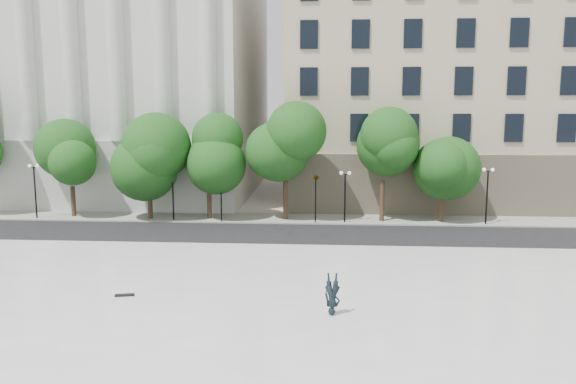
{
  "coord_description": "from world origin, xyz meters",
  "views": [
    {
      "loc": [
        5.41,
        -19.08,
        8.63
      ],
      "look_at": [
        3.44,
        10.0,
        4.26
      ],
      "focal_mm": 35.0,
      "sensor_mm": 36.0,
      "label": 1
    }
  ],
  "objects_px": {
    "traffic_light_east": "(316,175)",
    "person_lying": "(332,309)",
    "skateboard": "(125,295)",
    "traffic_light_west": "(221,174)"
  },
  "relations": [
    {
      "from": "traffic_light_west",
      "to": "skateboard",
      "type": "relative_size",
      "value": 5.1
    },
    {
      "from": "traffic_light_east",
      "to": "person_lying",
      "type": "bearing_deg",
      "value": -86.97
    },
    {
      "from": "traffic_light_east",
      "to": "skateboard",
      "type": "height_order",
      "value": "traffic_light_east"
    },
    {
      "from": "traffic_light_west",
      "to": "person_lying",
      "type": "relative_size",
      "value": 2.49
    },
    {
      "from": "traffic_light_west",
      "to": "traffic_light_east",
      "type": "distance_m",
      "value": 7.14
    },
    {
      "from": "traffic_light_east",
      "to": "person_lying",
      "type": "relative_size",
      "value": 2.46
    },
    {
      "from": "person_lying",
      "to": "skateboard",
      "type": "distance_m",
      "value": 9.24
    },
    {
      "from": "traffic_light_east",
      "to": "skateboard",
      "type": "relative_size",
      "value": 5.04
    },
    {
      "from": "traffic_light_west",
      "to": "person_lying",
      "type": "xyz_separation_m",
      "value": [
        8.19,
        -19.86,
        -3.05
      ]
    },
    {
      "from": "traffic_light_west",
      "to": "skateboard",
      "type": "bearing_deg",
      "value": -92.85
    }
  ]
}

